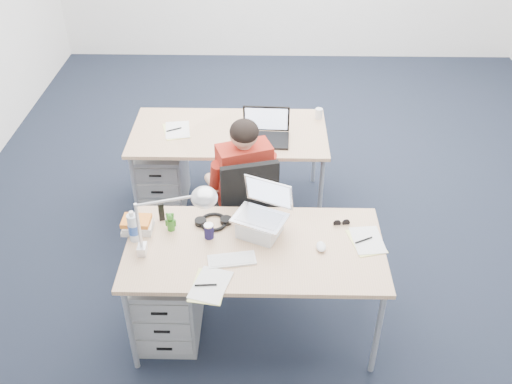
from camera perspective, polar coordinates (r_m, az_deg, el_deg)
floor at (r=4.98m, az=4.41°, el=-2.17°), size 7.00×7.00×0.00m
room at (r=4.15m, az=5.52°, el=16.77°), size 6.02×7.02×2.80m
desk_near at (r=3.56m, az=-0.13°, el=-6.03°), size 1.60×0.80×0.73m
desk_far at (r=4.72m, az=-2.71°, el=5.59°), size 1.60×0.80×0.73m
office_chair at (r=4.36m, az=-1.09°, el=-3.83°), size 0.76×0.76×0.99m
seated_person at (r=4.29m, az=-1.67°, el=0.85°), size 0.52×0.73×1.20m
drawer_pedestal_near at (r=3.87m, az=-8.77°, el=-10.76°), size 0.40×0.50×0.55m
drawer_pedestal_far at (r=5.02m, az=-9.36°, el=1.65°), size 0.40×0.50×0.55m
silver_laptop at (r=3.52m, az=0.39°, el=-2.06°), size 0.39×0.36×0.34m
wireless_keyboard at (r=3.44m, az=-2.43°, el=-6.78°), size 0.30×0.17×0.01m
computer_mouse at (r=3.53m, az=6.53°, el=-5.46°), size 0.06×0.10×0.03m
headphones at (r=3.70m, az=-4.29°, el=-2.92°), size 0.26×0.21×0.04m
can_koozie at (r=3.58m, az=-4.73°, el=-3.91°), size 0.07×0.07×0.10m
water_bottle at (r=3.59m, az=-12.18°, el=-3.33°), size 0.08×0.08×0.22m
bear_figurine at (r=3.66m, az=-8.54°, el=-2.91°), size 0.08×0.07×0.13m
book_stack at (r=3.70m, az=-11.78°, el=-3.23°), size 0.21×0.17×0.09m
cordless_phone at (r=3.74m, az=-9.45°, el=-1.97°), size 0.04×0.03×0.13m
papers_left at (r=3.29m, az=-4.72°, el=-9.37°), size 0.24×0.31×0.01m
papers_right at (r=3.63m, az=10.98°, el=-4.85°), size 0.22×0.29×0.01m
sunglasses at (r=3.73m, az=8.55°, el=-3.08°), size 0.12×0.07×0.03m
desk_lamp at (r=3.36m, az=-9.19°, el=-2.87°), size 0.48×0.31×0.51m
dark_laptop at (r=4.49m, az=0.96°, el=6.59°), size 0.39×0.38×0.27m
far_cup at (r=4.90m, az=6.30°, el=7.81°), size 0.06×0.06×0.09m
far_papers at (r=4.74m, az=-7.97°, el=6.10°), size 0.24×0.31×0.01m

